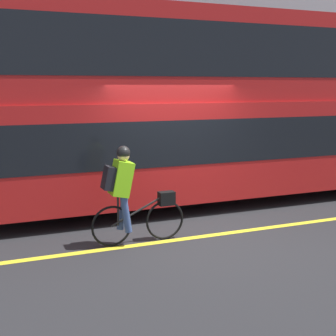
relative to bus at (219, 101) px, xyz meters
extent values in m
plane|color=#232326|center=(-1.57, -2.13, -2.17)|extent=(80.00, 80.00, 0.00)
cube|color=yellow|center=(-1.57, -2.27, -2.16)|extent=(50.00, 0.14, 0.01)
cube|color=gray|center=(-1.57, 3.08, -2.10)|extent=(60.00, 2.06, 0.14)
cube|color=#9E9EA3|center=(-1.57, 4.25, 2.20)|extent=(60.00, 0.30, 8.73)
cylinder|color=black|center=(-3.36, 0.00, -1.71)|extent=(0.91, 0.30, 0.91)
cube|color=#B21919|center=(0.00, 0.00, -0.94)|extent=(10.84, 2.44, 1.90)
cube|color=black|center=(0.00, 0.00, -0.72)|extent=(10.41, 2.46, 0.84)
cube|color=#B21919|center=(0.00, 0.00, 0.89)|extent=(10.84, 2.34, 1.77)
cube|color=black|center=(0.00, 0.00, 0.98)|extent=(10.41, 2.36, 0.99)
torus|color=black|center=(-2.12, -2.15, -1.84)|extent=(0.65, 0.04, 0.65)
torus|color=black|center=(-3.01, -2.15, -1.84)|extent=(0.65, 0.04, 0.65)
cylinder|color=black|center=(-2.56, -2.15, -1.63)|extent=(0.91, 0.03, 0.44)
cylinder|color=black|center=(-2.90, -2.15, -1.60)|extent=(0.03, 0.03, 0.48)
cube|color=black|center=(-2.09, -2.15, -1.48)|extent=(0.26, 0.16, 0.22)
cube|color=#8CE019|center=(-2.84, -2.15, -1.09)|extent=(0.37, 0.32, 0.58)
cube|color=black|center=(-3.04, -2.15, -1.07)|extent=(0.21, 0.26, 0.38)
cylinder|color=#384C7A|center=(-2.80, -2.06, -1.65)|extent=(0.21, 0.11, 0.59)
cylinder|color=#384C7A|center=(-2.80, -2.24, -1.65)|extent=(0.19, 0.11, 0.58)
sphere|color=tan|center=(-2.80, -2.15, -0.74)|extent=(0.19, 0.19, 0.19)
sphere|color=black|center=(-2.80, -2.15, -0.70)|extent=(0.21, 0.21, 0.21)
cylinder|color=#194C23|center=(-0.73, 2.97, -1.51)|extent=(0.58, 0.58, 1.04)
camera|label=1|loc=(-4.84, -8.98, 0.31)|focal=50.00mm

